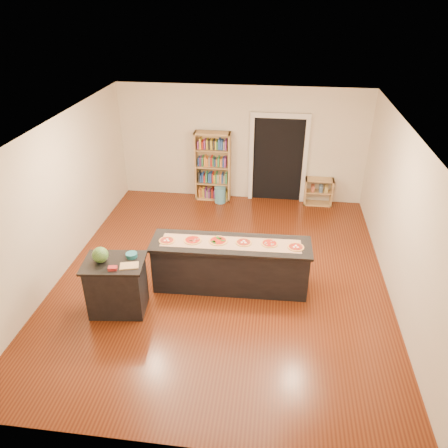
# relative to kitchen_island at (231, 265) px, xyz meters

# --- Properties ---
(room) EXTENTS (6.00, 7.00, 2.80)m
(room) POSITION_rel_kitchen_island_xyz_m (-0.18, 0.30, 0.94)
(room) COLOR beige
(room) RESTS_ON ground
(doorway) EXTENTS (1.40, 0.09, 2.21)m
(doorway) POSITION_rel_kitchen_island_xyz_m (0.72, 3.76, 0.74)
(doorway) COLOR black
(doorway) RESTS_ON room
(kitchen_island) EXTENTS (2.77, 0.75, 0.91)m
(kitchen_island) POSITION_rel_kitchen_island_xyz_m (0.00, 0.00, 0.00)
(kitchen_island) COLOR black
(kitchen_island) RESTS_ON ground
(side_counter) EXTENTS (0.97, 0.71, 0.96)m
(side_counter) POSITION_rel_kitchen_island_xyz_m (-1.78, -0.87, 0.02)
(side_counter) COLOR black
(side_counter) RESTS_ON ground
(bookshelf) EXTENTS (0.87, 0.31, 1.73)m
(bookshelf) POSITION_rel_kitchen_island_xyz_m (-0.86, 3.60, 0.41)
(bookshelf) COLOR tan
(bookshelf) RESTS_ON ground
(low_shelf) EXTENTS (0.68, 0.29, 0.68)m
(low_shelf) POSITION_rel_kitchen_island_xyz_m (1.75, 3.61, -0.12)
(low_shelf) COLOR tan
(low_shelf) RESTS_ON ground
(waste_bin) EXTENTS (0.27, 0.27, 0.40)m
(waste_bin) POSITION_rel_kitchen_island_xyz_m (-0.66, 3.41, -0.26)
(waste_bin) COLOR teal
(waste_bin) RESTS_ON ground
(kraft_paper) EXTENTS (2.42, 0.50, 0.00)m
(kraft_paper) POSITION_rel_kitchen_island_xyz_m (0.00, -0.00, 0.46)
(kraft_paper) COLOR tan
(kraft_paper) RESTS_ON kitchen_island
(watermelon) EXTENTS (0.26, 0.26, 0.26)m
(watermelon) POSITION_rel_kitchen_island_xyz_m (-1.97, -0.90, 0.62)
(watermelon) COLOR #144214
(watermelon) RESTS_ON side_counter
(cutting_board) EXTENTS (0.33, 0.26, 0.02)m
(cutting_board) POSITION_rel_kitchen_island_xyz_m (-1.48, -0.96, 0.50)
(cutting_board) COLOR tan
(cutting_board) RESTS_ON side_counter
(package_red) EXTENTS (0.15, 0.12, 0.05)m
(package_red) POSITION_rel_kitchen_island_xyz_m (-1.71, -1.08, 0.52)
(package_red) COLOR maroon
(package_red) RESTS_ON side_counter
(package_teal) EXTENTS (0.19, 0.19, 0.07)m
(package_teal) POSITION_rel_kitchen_island_xyz_m (-1.53, -0.70, 0.53)
(package_teal) COLOR #195966
(package_teal) RESTS_ON side_counter
(pizza_a) EXTENTS (0.29, 0.29, 0.02)m
(pizza_a) POSITION_rel_kitchen_island_xyz_m (-1.10, -0.08, 0.47)
(pizza_a) COLOR tan
(pizza_a) RESTS_ON kitchen_island
(pizza_b) EXTENTS (0.30, 0.30, 0.02)m
(pizza_b) POSITION_rel_kitchen_island_xyz_m (-0.66, -0.01, 0.47)
(pizza_b) COLOR tan
(pizza_b) RESTS_ON kitchen_island
(pizza_c) EXTENTS (0.32, 0.32, 0.02)m
(pizza_c) POSITION_rel_kitchen_island_xyz_m (-0.22, 0.03, 0.47)
(pizza_c) COLOR tan
(pizza_c) RESTS_ON kitchen_island
(pizza_d) EXTENTS (0.30, 0.30, 0.02)m
(pizza_d) POSITION_rel_kitchen_island_xyz_m (0.22, 0.03, 0.47)
(pizza_d) COLOR tan
(pizza_d) RESTS_ON kitchen_island
(pizza_e) EXTENTS (0.28, 0.28, 0.02)m
(pizza_e) POSITION_rel_kitchen_island_xyz_m (0.66, 0.05, 0.47)
(pizza_e) COLOR tan
(pizza_e) RESTS_ON kitchen_island
(pizza_f) EXTENTS (0.28, 0.28, 0.02)m
(pizza_f) POSITION_rel_kitchen_island_xyz_m (1.11, -0.01, 0.47)
(pizza_f) COLOR tan
(pizza_f) RESTS_ON kitchen_island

